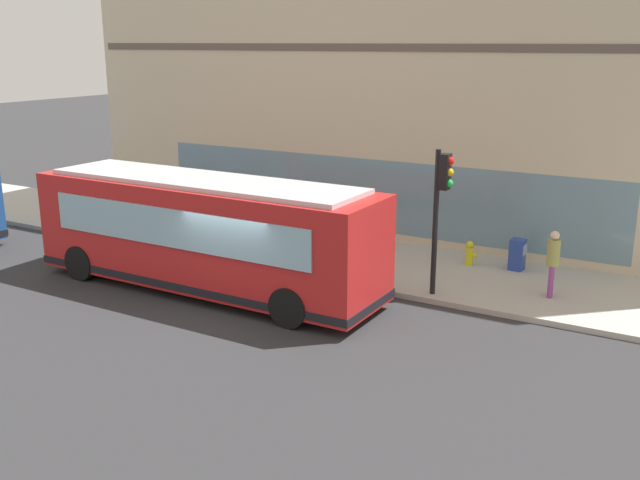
% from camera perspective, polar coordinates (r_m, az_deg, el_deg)
% --- Properties ---
extents(ground, '(120.00, 120.00, 0.00)m').
position_cam_1_polar(ground, '(18.51, -6.10, -5.31)').
color(ground, '#2D2D30').
extents(sidewalk_curb, '(4.62, 40.00, 0.15)m').
position_cam_1_polar(sidewalk_curb, '(22.41, 1.28, -1.30)').
color(sidewalk_curb, '#B2ADA3').
rests_on(sidewalk_curb, ground).
extents(building_corner, '(7.04, 23.48, 11.54)m').
position_cam_1_polar(building_corner, '(26.70, 7.55, 13.67)').
color(building_corner, beige).
rests_on(building_corner, ground).
extents(city_bus_nearside, '(2.65, 10.05, 3.07)m').
position_cam_1_polar(city_bus_nearside, '(19.51, -9.12, 0.46)').
color(city_bus_nearside, red).
rests_on(city_bus_nearside, ground).
extents(traffic_light_near_corner, '(0.32, 0.49, 3.80)m').
position_cam_1_polar(traffic_light_near_corner, '(18.42, 9.58, 3.53)').
color(traffic_light_near_corner, black).
rests_on(traffic_light_near_corner, sidewalk_curb).
extents(fire_hydrant, '(0.35, 0.35, 0.74)m').
position_cam_1_polar(fire_hydrant, '(21.63, 11.76, -1.04)').
color(fire_hydrant, gold).
rests_on(fire_hydrant, sidewalk_curb).
extents(pedestrian_near_hydrant, '(0.32, 0.32, 1.69)m').
position_cam_1_polar(pedestrian_near_hydrant, '(24.48, -3.44, 2.66)').
color(pedestrian_near_hydrant, '#99994C').
rests_on(pedestrian_near_hydrant, sidewalk_curb).
extents(pedestrian_near_building_entrance, '(0.32, 0.32, 1.61)m').
position_cam_1_polar(pedestrian_near_building_entrance, '(26.14, -13.25, 2.97)').
color(pedestrian_near_building_entrance, gold).
rests_on(pedestrian_near_building_entrance, sidewalk_curb).
extents(pedestrian_by_light_pole, '(0.32, 0.32, 1.59)m').
position_cam_1_polar(pedestrian_by_light_pole, '(23.19, -1.34, 1.79)').
color(pedestrian_by_light_pole, silver).
rests_on(pedestrian_by_light_pole, sidewalk_curb).
extents(pedestrian_walking_along_curb, '(0.32, 0.32, 1.76)m').
position_cam_1_polar(pedestrian_walking_along_curb, '(19.32, 17.96, -1.45)').
color(pedestrian_walking_along_curb, '#8C3F8C').
rests_on(pedestrian_walking_along_curb, sidewalk_curb).
extents(newspaper_vending_box, '(0.44, 0.42, 0.90)m').
position_cam_1_polar(newspaper_vending_box, '(21.53, 15.36, -1.11)').
color(newspaper_vending_box, '#263F99').
rests_on(newspaper_vending_box, sidewalk_curb).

